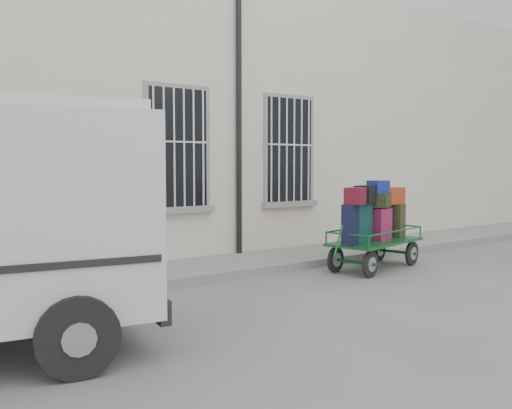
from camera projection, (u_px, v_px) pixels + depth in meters
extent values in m
plane|color=#63625E|center=(298.00, 293.00, 8.64)|extent=(80.00, 80.00, 0.00)
cube|color=beige|center=(139.00, 117.00, 12.83)|extent=(24.00, 5.00, 6.00)
cylinder|color=black|center=(239.00, 121.00, 11.34)|extent=(0.11, 0.11, 5.60)
cube|color=black|center=(178.00, 148.00, 10.63)|extent=(1.20, 0.08, 2.20)
cube|color=gray|center=(179.00, 210.00, 10.69)|extent=(1.45, 0.22, 0.12)
cube|color=black|center=(289.00, 150.00, 12.23)|extent=(1.20, 0.08, 2.20)
cube|color=gray|center=(289.00, 204.00, 12.30)|extent=(1.45, 0.22, 0.12)
cube|color=slate|center=(219.00, 267.00, 10.39)|extent=(24.00, 1.70, 0.15)
cylinder|color=black|center=(370.00, 264.00, 9.76)|extent=(0.47, 0.15, 0.47)
cylinder|color=gray|center=(370.00, 264.00, 9.76)|extent=(0.27, 0.14, 0.26)
cylinder|color=black|center=(335.00, 260.00, 10.22)|extent=(0.47, 0.15, 0.47)
cylinder|color=gray|center=(335.00, 260.00, 10.22)|extent=(0.27, 0.14, 0.26)
cylinder|color=black|center=(412.00, 253.00, 10.95)|extent=(0.47, 0.15, 0.47)
cylinder|color=gray|center=(412.00, 253.00, 10.95)|extent=(0.27, 0.14, 0.26)
cylinder|color=black|center=(379.00, 250.00, 11.41)|extent=(0.47, 0.15, 0.47)
cylinder|color=gray|center=(379.00, 250.00, 11.41)|extent=(0.27, 0.14, 0.26)
cube|color=#135726|center=(375.00, 242.00, 10.57)|extent=(2.20, 1.35, 0.05)
cylinder|color=#135726|center=(338.00, 241.00, 9.61)|extent=(0.27, 0.09, 0.52)
cube|color=black|center=(350.00, 225.00, 9.94)|extent=(0.44, 0.38, 0.72)
cube|color=black|center=(350.00, 203.00, 9.92)|extent=(0.17, 0.14, 0.03)
cube|color=#0E332E|center=(360.00, 223.00, 10.30)|extent=(0.48, 0.29, 0.71)
cube|color=black|center=(361.00, 202.00, 10.27)|extent=(0.20, 0.15, 0.03)
cube|color=#841850|center=(382.00, 225.00, 10.52)|extent=(0.37, 0.26, 0.59)
cube|color=black|center=(382.00, 208.00, 10.50)|extent=(0.16, 0.14, 0.03)
cube|color=black|center=(383.00, 222.00, 10.92)|extent=(0.44, 0.28, 0.61)
cube|color=black|center=(383.00, 205.00, 10.90)|extent=(0.19, 0.15, 0.03)
cube|color=#2C2F17|center=(397.00, 220.00, 11.16)|extent=(0.43, 0.36, 0.64)
cube|color=black|center=(397.00, 203.00, 11.14)|extent=(0.17, 0.15, 0.03)
cube|color=#541023|center=(355.00, 196.00, 9.91)|extent=(0.50, 0.45, 0.29)
cube|color=black|center=(366.00, 194.00, 10.33)|extent=(0.53, 0.44, 0.31)
cube|color=#252D16|center=(381.00, 200.00, 10.58)|extent=(0.54, 0.48, 0.27)
cube|color=maroon|center=(392.00, 196.00, 11.03)|extent=(0.48, 0.26, 0.32)
cube|color=navy|center=(378.00, 187.00, 10.56)|extent=(0.43, 0.30, 0.23)
cube|color=black|center=(137.00, 179.00, 6.38)|extent=(0.31, 1.56, 0.62)
cube|color=black|center=(138.00, 293.00, 6.46)|extent=(0.46, 2.07, 0.25)
cube|color=white|center=(141.00, 270.00, 6.46)|extent=(0.11, 0.47, 0.14)
cylinder|color=black|center=(77.00, 336.00, 5.17)|extent=(0.80, 0.37, 0.77)
cylinder|color=black|center=(48.00, 291.00, 7.01)|extent=(0.80, 0.37, 0.77)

